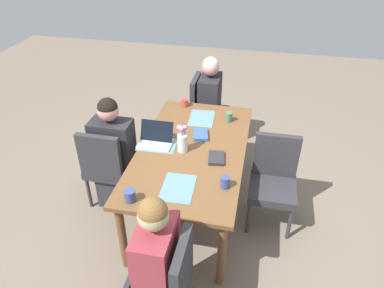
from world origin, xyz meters
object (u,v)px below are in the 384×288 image
at_px(coffee_mug_centre_left, 229,117).
at_px(book_blue_cover, 200,135).
at_px(dining_table, 192,155).
at_px(chair_head_right_left_mid, 166,283).
at_px(person_head_left_left_near, 209,109).
at_px(flower_vase, 182,139).
at_px(coffee_mug_centre_right, 225,182).
at_px(person_near_left_far, 115,158).
at_px(coffee_mug_near_left, 130,196).
at_px(coffee_mug_near_right, 185,103).
at_px(book_red_cover, 216,158).
at_px(person_head_right_left_mid, 158,272).
at_px(laptop_near_left_far, 156,140).
at_px(chair_head_left_left_near, 204,108).
at_px(chair_far_right_near, 274,177).
at_px(chair_near_left_far, 107,164).

height_order(coffee_mug_centre_left, book_blue_cover, coffee_mug_centre_left).
xyz_separation_m(dining_table, chair_head_right_left_mid, (1.28, 0.09, -0.17)).
xyz_separation_m(chair_head_right_left_mid, book_blue_cover, (-1.51, -0.05, 0.26)).
bearing_deg(book_blue_cover, person_head_left_left_near, 171.25).
distance_m(flower_vase, coffee_mug_centre_right, 0.63).
distance_m(person_near_left_far, coffee_mug_near_left, 0.95).
bearing_deg(chair_head_right_left_mid, person_head_left_left_near, -177.11).
xyz_separation_m(coffee_mug_near_left, coffee_mug_near_right, (-1.61, 0.06, -0.01)).
xyz_separation_m(person_near_left_far, coffee_mug_near_left, (0.78, 0.47, 0.27)).
distance_m(person_head_left_left_near, book_red_cover, 1.39).
relative_size(dining_table, person_head_right_left_mid, 1.53).
height_order(person_head_right_left_mid, book_red_cover, person_head_right_left_mid).
bearing_deg(laptop_near_left_far, chair_head_right_left_mid, 19.03).
height_order(dining_table, chair_head_left_left_near, chair_head_left_left_near).
distance_m(person_near_left_far, book_red_cover, 1.07).
bearing_deg(person_head_right_left_mid, chair_head_right_left_mid, 51.24).
distance_m(chair_far_right_near, coffee_mug_centre_left, 0.80).
bearing_deg(person_head_left_left_near, chair_far_right_near, 34.80).
bearing_deg(chair_head_left_left_near, flower_vase, 1.37).
relative_size(dining_table, chair_far_right_near, 2.03).
distance_m(chair_head_left_left_near, book_blue_cover, 1.10).
height_order(chair_far_right_near, coffee_mug_centre_right, chair_far_right_near).
distance_m(laptop_near_left_far, coffee_mug_centre_left, 0.85).
distance_m(person_head_right_left_mid, book_blue_cover, 1.47).
bearing_deg(chair_head_right_left_mid, coffee_mug_near_right, -170.66).
distance_m(chair_head_left_left_near, coffee_mug_near_left, 2.11).
bearing_deg(chair_near_left_far, book_blue_cover, 109.88).
relative_size(person_head_left_left_near, laptop_near_left_far, 3.73).
bearing_deg(coffee_mug_near_left, person_head_left_left_near, 172.05).
bearing_deg(chair_head_left_left_near, book_red_cover, 14.43).
bearing_deg(person_head_left_left_near, dining_table, 1.70).
xyz_separation_m(chair_near_left_far, chair_far_right_near, (-0.13, 1.63, 0.00)).
bearing_deg(chair_far_right_near, person_head_left_left_near, -145.20).
bearing_deg(chair_head_right_left_mid, laptop_near_left_far, -160.97).
bearing_deg(person_head_left_left_near, laptop_near_left_far, -14.86).
relative_size(coffee_mug_near_right, book_red_cover, 0.42).
relative_size(dining_table, coffee_mug_centre_left, 17.70).
height_order(chair_near_left_far, person_near_left_far, person_near_left_far).
relative_size(chair_head_right_left_mid, laptop_near_left_far, 2.81).
distance_m(chair_near_left_far, coffee_mug_near_left, 0.93).
bearing_deg(chair_head_left_left_near, person_near_left_far, -27.61).
distance_m(chair_head_left_left_near, chair_near_left_far, 1.56).
bearing_deg(dining_table, flower_vase, -55.88).
bearing_deg(person_head_left_left_near, person_near_left_far, -31.32).
bearing_deg(flower_vase, person_head_right_left_mid, 4.62).
bearing_deg(chair_near_left_far, coffee_mug_centre_right, 72.28).
xyz_separation_m(chair_head_left_left_near, book_blue_cover, (1.05, 0.15, 0.26)).
bearing_deg(coffee_mug_near_right, coffee_mug_near_left, -2.23).
xyz_separation_m(dining_table, chair_far_right_near, (-0.04, 0.78, -0.17)).
bearing_deg(coffee_mug_near_left, chair_head_left_left_near, 174.31).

